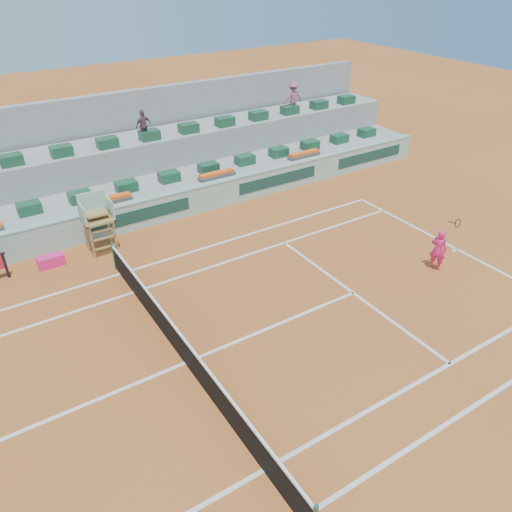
# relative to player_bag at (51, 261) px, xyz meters

# --- Properties ---
(ground) EXTENTS (90.00, 90.00, 0.00)m
(ground) POSITION_rel_player_bag_xyz_m (1.98, -7.41, -0.21)
(ground) COLOR #9B4C1E
(ground) RESTS_ON ground
(seating_tier_lower) EXTENTS (36.00, 4.00, 1.20)m
(seating_tier_lower) POSITION_rel_player_bag_xyz_m (1.98, 3.29, 0.39)
(seating_tier_lower) COLOR #999996
(seating_tier_lower) RESTS_ON ground
(seating_tier_upper) EXTENTS (36.00, 2.40, 2.60)m
(seating_tier_upper) POSITION_rel_player_bag_xyz_m (1.98, 4.89, 1.09)
(seating_tier_upper) COLOR #999996
(seating_tier_upper) RESTS_ON ground
(stadium_back_wall) EXTENTS (36.00, 0.40, 4.40)m
(stadium_back_wall) POSITION_rel_player_bag_xyz_m (1.98, 6.49, 1.99)
(stadium_back_wall) COLOR #999996
(stadium_back_wall) RESTS_ON ground
(player_bag) EXTENTS (0.96, 0.43, 0.43)m
(player_bag) POSITION_rel_player_bag_xyz_m (0.00, 0.00, 0.00)
(player_bag) COLOR #F41F74
(player_bag) RESTS_ON ground
(spectator_mid) EXTENTS (0.89, 0.55, 1.41)m
(spectator_mid) POSITION_rel_player_bag_xyz_m (5.75, 4.32, 3.09)
(spectator_mid) COLOR #6C4856
(spectator_mid) RESTS_ON seating_tier_upper
(spectator_right) EXTENTS (1.12, 0.70, 1.67)m
(spectator_right) POSITION_rel_player_bag_xyz_m (14.19, 4.34, 3.22)
(spectator_right) COLOR #A35167
(spectator_right) RESTS_ON seating_tier_upper
(court_lines) EXTENTS (23.89, 11.09, 0.01)m
(court_lines) POSITION_rel_player_bag_xyz_m (1.98, -7.41, -0.21)
(court_lines) COLOR silver
(court_lines) RESTS_ON ground
(tennis_net) EXTENTS (0.10, 11.97, 1.10)m
(tennis_net) POSITION_rel_player_bag_xyz_m (1.98, -7.41, 0.31)
(tennis_net) COLOR black
(tennis_net) RESTS_ON ground
(advertising_hoarding) EXTENTS (36.00, 0.34, 1.26)m
(advertising_hoarding) POSITION_rel_player_bag_xyz_m (2.00, 1.09, 0.42)
(advertising_hoarding) COLOR #9BC3B1
(advertising_hoarding) RESTS_ON ground
(umpire_chair) EXTENTS (1.10, 0.90, 2.40)m
(umpire_chair) POSITION_rel_player_bag_xyz_m (1.98, 0.09, 1.33)
(umpire_chair) COLOR olive
(umpire_chair) RESTS_ON ground
(seat_row_lower) EXTENTS (32.90, 0.60, 0.44)m
(seat_row_lower) POSITION_rel_player_bag_xyz_m (1.98, 2.39, 1.21)
(seat_row_lower) COLOR #184A2E
(seat_row_lower) RESTS_ON seating_tier_lower
(seat_row_upper) EXTENTS (32.90, 0.60, 0.44)m
(seat_row_upper) POSITION_rel_player_bag_xyz_m (1.98, 4.29, 2.61)
(seat_row_upper) COLOR #184A2E
(seat_row_upper) RESTS_ON seating_tier_upper
(flower_planters) EXTENTS (26.80, 0.36, 0.28)m
(flower_planters) POSITION_rel_player_bag_xyz_m (0.48, 1.59, 1.12)
(flower_planters) COLOR #4C4C4C
(flower_planters) RESTS_ON seating_tier_lower
(tennis_player) EXTENTS (0.58, 0.91, 2.28)m
(tennis_player) POSITION_rel_player_bag_xyz_m (12.00, -7.84, 0.60)
(tennis_player) COLOR #F41F74
(tennis_player) RESTS_ON ground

